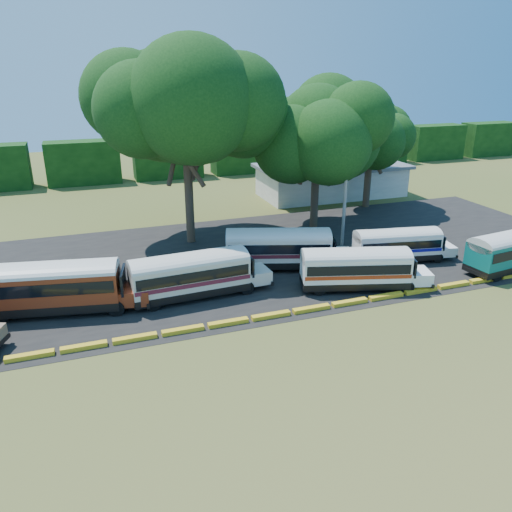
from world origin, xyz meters
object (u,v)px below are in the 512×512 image
object	(u,v)px
bus_red	(54,284)
bus_white_red	(358,266)
bus_cream_west	(193,273)
tree_west	(185,107)

from	to	relation	value
bus_red	bus_white_red	bearing A→B (deg)	1.59
bus_red	bus_cream_west	distance (m)	9.37
bus_red	tree_west	size ratio (longest dim) A/B	0.65
bus_white_red	bus_red	bearing A→B (deg)	-173.08
bus_red	bus_cream_west	world-z (taller)	bus_red
bus_red	bus_white_red	world-z (taller)	bus_red
bus_cream_west	bus_white_red	distance (m)	12.30
bus_white_red	tree_west	distance (m)	20.59
bus_red	tree_west	xyz separation A→B (m)	(11.84, 11.44, 10.37)
bus_white_red	tree_west	size ratio (longest dim) A/B	0.57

